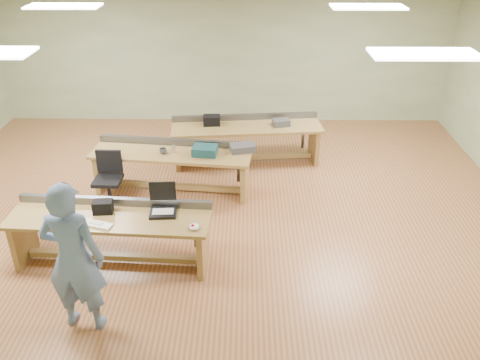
# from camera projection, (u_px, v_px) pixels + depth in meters

# --- Properties ---
(floor) EXTENTS (10.00, 10.00, 0.00)m
(floor) POSITION_uv_depth(u_px,v_px,m) (214.00, 209.00, 8.41)
(floor) COLOR #A5683E
(floor) RESTS_ON ground
(ceiling) EXTENTS (10.00, 10.00, 0.00)m
(ceiling) POSITION_uv_depth(u_px,v_px,m) (209.00, 23.00, 6.98)
(ceiling) COLOR silver
(ceiling) RESTS_ON wall_back
(wall_back) EXTENTS (10.00, 0.04, 3.00)m
(wall_back) POSITION_uv_depth(u_px,v_px,m) (223.00, 56.00, 11.21)
(wall_back) COLOR #AABA8D
(wall_back) RESTS_ON floor
(wall_front) EXTENTS (10.00, 0.04, 3.00)m
(wall_front) POSITION_uv_depth(u_px,v_px,m) (182.00, 309.00, 4.18)
(wall_front) COLOR #AABA8D
(wall_front) RESTS_ON floor
(fluor_panels) EXTENTS (6.20, 3.50, 0.03)m
(fluor_panels) POSITION_uv_depth(u_px,v_px,m) (209.00, 25.00, 6.99)
(fluor_panels) COLOR white
(fluor_panels) RESTS_ON ceiling
(workbench_front) EXTENTS (2.76, 0.90, 0.86)m
(workbench_front) POSITION_uv_depth(u_px,v_px,m) (111.00, 228.00, 6.92)
(workbench_front) COLOR olive
(workbench_front) RESTS_ON floor
(workbench_mid) EXTENTS (2.78, 1.03, 0.86)m
(workbench_mid) POSITION_uv_depth(u_px,v_px,m) (172.00, 162.00, 8.70)
(workbench_mid) COLOR olive
(workbench_mid) RESTS_ON floor
(workbench_back) EXTENTS (2.90, 1.04, 0.86)m
(workbench_back) POSITION_uv_depth(u_px,v_px,m) (246.00, 135.00, 9.72)
(workbench_back) COLOR olive
(workbench_back) RESTS_ON floor
(person) EXTENTS (0.75, 0.53, 1.92)m
(person) POSITION_uv_depth(u_px,v_px,m) (74.00, 258.00, 5.66)
(person) COLOR #6B82AE
(person) RESTS_ON floor
(laptop_base) EXTENTS (0.37, 0.31, 0.04)m
(laptop_base) POSITION_uv_depth(u_px,v_px,m) (163.00, 213.00, 6.85)
(laptop_base) COLOR black
(laptop_base) RESTS_ON workbench_front
(laptop_screen) EXTENTS (0.36, 0.04, 0.28)m
(laptop_screen) POSITION_uv_depth(u_px,v_px,m) (163.00, 191.00, 6.85)
(laptop_screen) COLOR black
(laptop_screen) RESTS_ON laptop_base
(keyboard) EXTENTS (0.47, 0.27, 0.03)m
(keyboard) POSITION_uv_depth(u_px,v_px,m) (96.00, 224.00, 6.62)
(keyboard) COLOR white
(keyboard) RESTS_ON workbench_front
(trackball_mouse) EXTENTS (0.14, 0.16, 0.06)m
(trackball_mouse) POSITION_uv_depth(u_px,v_px,m) (194.00, 227.00, 6.54)
(trackball_mouse) COLOR white
(trackball_mouse) RESTS_ON workbench_front
(camera_bag) EXTENTS (0.28, 0.19, 0.18)m
(camera_bag) POSITION_uv_depth(u_px,v_px,m) (103.00, 207.00, 6.86)
(camera_bag) COLOR black
(camera_bag) RESTS_ON workbench_front
(task_chair) EXTENTS (0.51, 0.51, 0.92)m
(task_chair) POSITION_uv_depth(u_px,v_px,m) (110.00, 186.00, 8.38)
(task_chair) COLOR black
(task_chair) RESTS_ON floor
(parts_bin_teal) EXTENTS (0.44, 0.35, 0.14)m
(parts_bin_teal) POSITION_uv_depth(u_px,v_px,m) (205.00, 150.00, 8.48)
(parts_bin_teal) COLOR #143B41
(parts_bin_teal) RESTS_ON workbench_mid
(parts_bin_grey) EXTENTS (0.47, 0.36, 0.11)m
(parts_bin_grey) POSITION_uv_depth(u_px,v_px,m) (243.00, 148.00, 8.61)
(parts_bin_grey) COLOR #3B3B3E
(parts_bin_grey) RESTS_ON workbench_mid
(mug) EXTENTS (0.15, 0.15, 0.10)m
(mug) POSITION_uv_depth(u_px,v_px,m) (163.00, 151.00, 8.52)
(mug) COLOR #3B3B3E
(mug) RESTS_ON workbench_mid
(drinks_can) EXTENTS (0.09, 0.09, 0.13)m
(drinks_can) POSITION_uv_depth(u_px,v_px,m) (173.00, 149.00, 8.54)
(drinks_can) COLOR silver
(drinks_can) RESTS_ON workbench_mid
(storage_box_back) EXTENTS (0.33, 0.24, 0.18)m
(storage_box_back) POSITION_uv_depth(u_px,v_px,m) (212.00, 120.00, 9.62)
(storage_box_back) COLOR black
(storage_box_back) RESTS_ON workbench_back
(tray_back) EXTENTS (0.35, 0.29, 0.12)m
(tray_back) POSITION_uv_depth(u_px,v_px,m) (281.00, 123.00, 9.60)
(tray_back) COLOR #3B3B3E
(tray_back) RESTS_ON workbench_back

